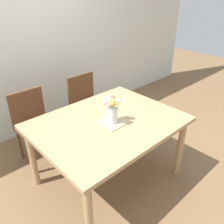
# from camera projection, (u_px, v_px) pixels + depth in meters

# --- Properties ---
(ground_plane) EXTENTS (12.00, 12.00, 0.00)m
(ground_plane) POSITION_uv_depth(u_px,v_px,m) (109.00, 177.00, 2.69)
(ground_plane) COLOR brown
(back_wall) EXTENTS (7.00, 0.10, 2.80)m
(back_wall) POSITION_uv_depth(u_px,v_px,m) (27.00, 34.00, 3.04)
(back_wall) COLOR silver
(back_wall) RESTS_ON ground_plane
(dining_table) EXTENTS (1.45, 1.13, 0.77)m
(dining_table) POSITION_uv_depth(u_px,v_px,m) (108.00, 128.00, 2.36)
(dining_table) COLOR tan
(dining_table) RESTS_ON ground_plane
(chair_left) EXTENTS (0.42, 0.42, 0.90)m
(chair_left) POSITION_uv_depth(u_px,v_px,m) (33.00, 122.00, 2.78)
(chair_left) COLOR brown
(chair_left) RESTS_ON ground_plane
(chair_right) EXTENTS (0.42, 0.42, 0.90)m
(chair_right) POSITION_uv_depth(u_px,v_px,m) (86.00, 102.00, 3.26)
(chair_right) COLOR brown
(chair_right) RESTS_ON ground_plane
(placemat) EXTENTS (0.25, 0.25, 0.01)m
(placemat) POSITION_uv_depth(u_px,v_px,m) (112.00, 122.00, 2.29)
(placemat) COLOR tan
(placemat) RESTS_ON dining_table
(flower_vase) EXTENTS (0.18, 0.17, 0.29)m
(flower_vase) POSITION_uv_depth(u_px,v_px,m) (111.00, 108.00, 2.21)
(flower_vase) COLOR silver
(flower_vase) RESTS_ON placemat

